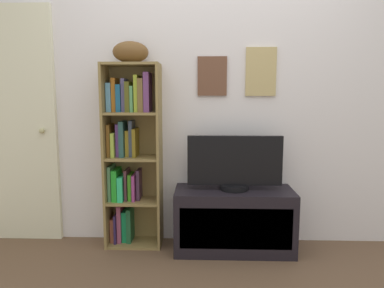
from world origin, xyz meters
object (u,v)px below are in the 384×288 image
at_px(tv_stand, 234,220).
at_px(door, 4,126).
at_px(bookshelf, 130,153).
at_px(television, 235,163).
at_px(football, 131,52).

relative_size(tv_stand, door, 0.48).
relative_size(bookshelf, tv_stand, 1.59).
bearing_deg(tv_stand, television, 90.00).
xyz_separation_m(tv_stand, television, (-0.00, 0.00, 0.46)).
xyz_separation_m(bookshelf, door, (-1.07, 0.07, 0.21)).
relative_size(bookshelf, television, 2.01).
distance_m(television, door, 1.94).
xyz_separation_m(bookshelf, television, (0.84, -0.10, -0.06)).
distance_m(bookshelf, football, 0.80).
height_order(tv_stand, television, television).
bearing_deg(bookshelf, tv_stand, -7.04).
bearing_deg(television, bookshelf, 173.03).
relative_size(bookshelf, football, 5.35).
bearing_deg(tv_stand, football, 174.60).
distance_m(football, tv_stand, 1.54).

